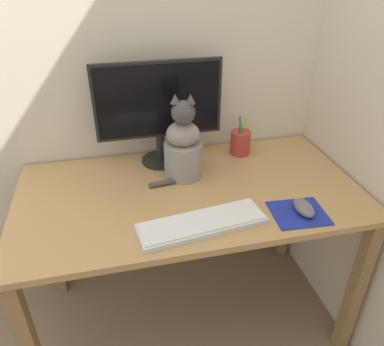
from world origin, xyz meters
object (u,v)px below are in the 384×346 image
object	(u,v)px
keyboard	(202,223)
pen_cup	(240,142)
cat	(183,147)
monitor	(159,107)
computer_mouse_right	(304,208)

from	to	relation	value
keyboard	pen_cup	world-z (taller)	pen_cup
keyboard	cat	size ratio (longest dim) A/B	1.28
monitor	keyboard	bearing A→B (deg)	-82.79
computer_mouse_right	pen_cup	xyz separation A→B (m)	(-0.07, 0.47, 0.03)
keyboard	pen_cup	bearing A→B (deg)	50.15
computer_mouse_right	cat	bearing A→B (deg)	135.76
monitor	computer_mouse_right	bearing A→B (deg)	-48.89
monitor	computer_mouse_right	size ratio (longest dim) A/B	4.77
keyboard	computer_mouse_right	bearing A→B (deg)	-9.01
cat	keyboard	bearing A→B (deg)	-77.89
pen_cup	cat	bearing A→B (deg)	-155.64
monitor	computer_mouse_right	xyz separation A→B (m)	(0.42, -0.48, -0.23)
keyboard	computer_mouse_right	distance (m)	0.36
keyboard	cat	distance (m)	0.35
pen_cup	monitor	bearing A→B (deg)	178.33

